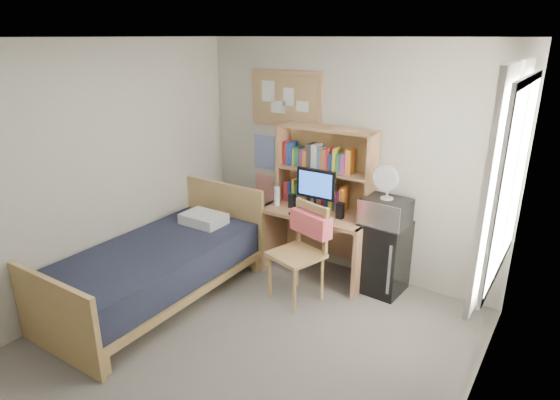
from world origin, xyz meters
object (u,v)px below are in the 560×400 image
Objects in this scene: bed at (157,274)px; speaker_right at (340,211)px; desk at (317,243)px; desk_fan at (388,184)px; bulletin_board at (286,99)px; monitor at (316,192)px; desk_chair at (296,254)px; microwave at (386,211)px; speaker_left at (292,201)px; mini_fridge at (383,257)px.

bed is 2.02m from speaker_right.
desk is 1.13m from desk_fan.
bulletin_board is 1.69m from desk.
bed is at bearing -128.96° from monitor.
desk_chair is 1.02m from microwave.
desk_chair is 1.17m from desk_fan.
monitor is 1.05× the size of microwave.
desk_fan is (1.07, 0.11, 0.36)m from speaker_left.
bulletin_board is 1.46m from speaker_right.
monitor is at bearing -167.02° from mini_fridge.
bed is 4.73× the size of microwave.
desk is at bearing 90.00° from monitor.
desk_fan is at bearing 7.51° from monitor.
microwave is (1.40, -0.26, -1.01)m from bulletin_board.
desk_chair reaches higher than speaker_left.
speaker_left is at bearing -48.49° from bulletin_board.
bulletin_board is 1.59m from desk_fan.
mini_fridge is 0.82m from desk_fan.
desk_fan reaches higher than microwave.
desk is 0.56× the size of bed.
bed is at bearing -137.94° from microwave.
monitor is at bearing -30.48° from bulletin_board.
desk is at bearing -171.43° from mini_fridge.
monitor is at bearing 180.00° from speaker_right.
bulletin_board reaches higher than speaker_right.
mini_fridge is 0.67m from speaker_right.
bulletin_board is 2.42m from bed.
speaker_right is at bearing 85.97° from desk_chair.
monitor reaches higher than desk.
speaker_left is at bearing -170.56° from desk_fan.
bulletin_board is 2.09m from mini_fridge.
bed is 6.77× the size of desk_fan.
bulletin_board reaches higher than mini_fridge.
speaker_left is 0.50× the size of desk_fan.
speaker_right reaches higher than bed.
microwave is (0.77, 0.11, -0.10)m from monitor.
desk_fan is (0.77, 0.11, 0.20)m from monitor.
bed is 1.66m from speaker_left.
speaker_right reaches higher than speaker_left.
desk_chair is at bearing -131.82° from microwave.
monitor is 0.34m from speaker_right.
microwave reaches higher than speaker_right.
microwave is at bearing 3.06° from desk.
bulletin_board is at bearing 149.07° from monitor.
desk_chair is 6.38× the size of speaker_left.
mini_fridge is at bearing 14.50° from speaker_right.
speaker_left is (-1.07, -0.13, 0.46)m from mini_fridge.
speaker_left is 0.35× the size of microwave.
speaker_right reaches higher than mini_fridge.
bed is at bearing -137.59° from mini_fridge.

